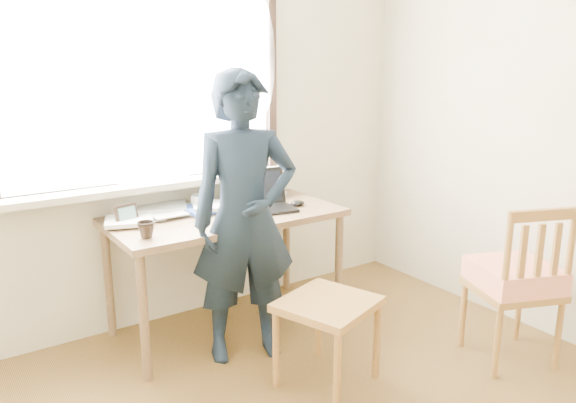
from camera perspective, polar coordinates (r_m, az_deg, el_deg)
room_shell at (r=2.07m, az=8.44°, el=12.99°), size 3.52×4.02×2.61m
desk at (r=3.48m, az=-6.32°, el=-2.48°), size 1.41×0.71×0.76m
laptop at (r=3.54m, az=-2.61°, el=0.15°), size 0.40×0.35×0.24m
mug_white at (r=3.58m, az=-8.94°, el=-0.06°), size 0.16×0.16×0.09m
mug_dark at (r=3.06m, az=-14.21°, el=-2.80°), size 0.13×0.13×0.09m
mouse at (r=3.61m, az=0.97°, el=-0.19°), size 0.10×0.07×0.04m
desk_clutter at (r=3.51m, az=-11.24°, el=-0.86°), size 0.82×0.51×0.04m
book_a at (r=3.47m, az=-14.92°, el=-1.41°), size 0.26×0.29×0.02m
book_b at (r=3.86m, az=-2.62°, el=0.60°), size 0.27×0.27×0.02m
picture_frame at (r=3.32m, az=-16.09°, el=-1.41°), size 0.14×0.05×0.11m
work_chair at (r=2.98m, az=4.05°, el=-11.28°), size 0.57×0.56×0.47m
side_chair at (r=3.40m, az=22.09°, el=-7.27°), size 0.55×0.54×0.94m
person at (r=3.12m, az=-4.42°, el=-1.74°), size 0.68×0.54×1.64m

